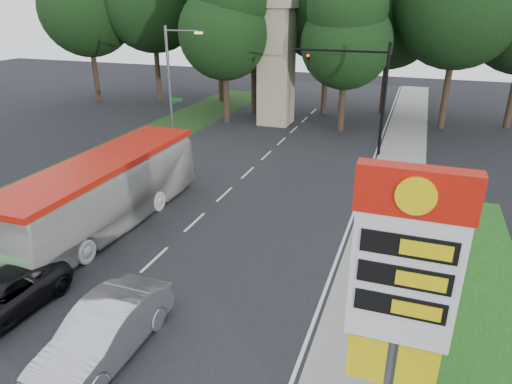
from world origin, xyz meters
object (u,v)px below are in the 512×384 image
(gas_station_pylon, at_px, (402,286))
(traffic_signal_mast, at_px, (364,83))
(monument, at_px, (277,61))
(sedan_silver, at_px, (105,332))
(streetlight_signs, at_px, (172,81))
(transit_bus, at_px, (106,193))

(gas_station_pylon, relative_size, traffic_signal_mast, 0.95)
(monument, distance_m, sedan_silver, 28.08)
(streetlight_signs, relative_size, transit_bus, 0.70)
(gas_station_pylon, height_order, transit_bus, gas_station_pylon)
(gas_station_pylon, xyz_separation_m, sedan_silver, (-7.70, 0.48, -3.64))
(streetlight_signs, relative_size, monument, 0.80)
(streetlight_signs, bearing_deg, gas_station_pylon, -51.04)
(gas_station_pylon, distance_m, monument, 30.17)
(traffic_signal_mast, xyz_separation_m, sedan_silver, (-4.18, -21.52, -3.86))
(traffic_signal_mast, relative_size, sedan_silver, 1.47)
(streetlight_signs, height_order, monument, monument)
(streetlight_signs, bearing_deg, monument, 58.03)
(sedan_silver, bearing_deg, traffic_signal_mast, 79.49)
(gas_station_pylon, relative_size, monument, 0.68)
(monument, bearing_deg, transit_bus, -94.18)
(transit_bus, height_order, sedan_silver, transit_bus)
(streetlight_signs, bearing_deg, traffic_signal_mast, 8.92)
(streetlight_signs, height_order, sedan_silver, streetlight_signs)
(gas_station_pylon, distance_m, transit_bus, 15.01)
(streetlight_signs, bearing_deg, transit_bus, -74.46)
(sedan_silver, bearing_deg, monument, 97.73)
(traffic_signal_mast, xyz_separation_m, streetlight_signs, (-12.67, -1.99, -0.23))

